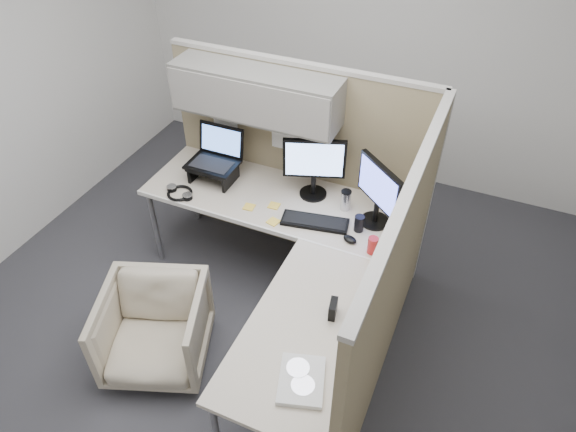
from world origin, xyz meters
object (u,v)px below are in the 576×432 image
at_px(desk, 284,247).
at_px(keyboard, 315,222).
at_px(office_chair, 154,326).
at_px(monitor_left, 314,164).

xyz_separation_m(desk, keyboard, (0.12, 0.26, 0.05)).
bearing_deg(office_chair, keyboard, 31.59).
distance_m(monitor_left, keyboard, 0.42).
xyz_separation_m(office_chair, monitor_left, (0.61, 1.24, 0.67)).
xyz_separation_m(office_chair, keyboard, (0.74, 0.95, 0.41)).
height_order(office_chair, monitor_left, monitor_left).
bearing_deg(office_chair, monitor_left, 43.45).
height_order(monitor_left, keyboard, monitor_left).
relative_size(desk, office_chair, 2.99).
relative_size(office_chair, monitor_left, 1.43).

